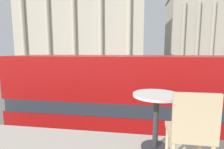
{
  "coord_description": "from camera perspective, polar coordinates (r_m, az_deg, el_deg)",
  "views": [
    {
      "loc": [
        0.6,
        -2.56,
        4.35
      ],
      "look_at": [
        -2.06,
        15.24,
        1.89
      ],
      "focal_mm": 28.0,
      "sensor_mm": 36.0,
      "label": 1
    }
  ],
  "objects": [
    {
      "name": "double_decker_bus",
      "position": [
        6.94,
        15.16,
        -9.38
      ],
      "size": [
        11.19,
        2.65,
        4.16
      ],
      "rotation": [
        0.0,
        0.0,
        -0.07
      ],
      "color": "black",
      "rests_on": "ground_plane"
    },
    {
      "name": "cafe_dining_table",
      "position": [
        2.34,
        14.23,
        -10.8
      ],
      "size": [
        0.6,
        0.6,
        0.73
      ],
      "color": "#2D2D30",
      "rests_on": "cafe_floor_slab"
    },
    {
      "name": "cafe_chair_0",
      "position": [
        1.9,
        24.36,
        -16.33
      ],
      "size": [
        0.4,
        0.4,
        0.91
      ],
      "rotation": [
        0.0,
        0.0,
        -0.02
      ],
      "color": "#D1B789",
      "rests_on": "cafe_floor_slab"
    },
    {
      "name": "plaza_building_left",
      "position": [
        48.43,
        -9.55,
        16.16
      ],
      "size": [
        32.03,
        13.58,
        23.0
      ],
      "color": "beige",
      "rests_on": "ground_plane"
    },
    {
      "name": "plaza_building_right",
      "position": [
        61.05,
        30.8,
        12.0
      ],
      "size": [
        27.69,
        14.99,
        19.98
      ],
      "color": "#B2A893",
      "rests_on": "ground_plane"
    },
    {
      "name": "traffic_light_mid",
      "position": [
        20.07,
        18.72,
        2.39
      ],
      "size": [
        0.42,
        0.24,
        4.01
      ],
      "color": "black",
      "rests_on": "ground_plane"
    },
    {
      "name": "traffic_light_far",
      "position": [
        27.06,
        6.3,
        3.63
      ],
      "size": [
        0.42,
        0.24,
        3.69
      ],
      "color": "black",
      "rests_on": "ground_plane"
    },
    {
      "name": "car_white",
      "position": [
        32.36,
        20.83,
        0.79
      ],
      "size": [
        4.2,
        1.93,
        1.35
      ],
      "rotation": [
        0.0,
        0.0,
        4.59
      ],
      "color": "black",
      "rests_on": "ground_plane"
    },
    {
      "name": "pedestrian_black",
      "position": [
        19.65,
        -16.97,
        -2.4
      ],
      "size": [
        0.32,
        0.32,
        1.72
      ],
      "rotation": [
        0.0,
        0.0,
        3.2
      ],
      "color": "#282B33",
      "rests_on": "ground_plane"
    },
    {
      "name": "pedestrian_red",
      "position": [
        35.28,
        22.65,
        1.6
      ],
      "size": [
        0.32,
        0.32,
        1.61
      ],
      "rotation": [
        0.0,
        0.0,
        0.48
      ],
      "color": "#282B33",
      "rests_on": "ground_plane"
    },
    {
      "name": "pedestrian_white",
      "position": [
        20.92,
        31.92,
        -2.52
      ],
      "size": [
        0.32,
        0.32,
        1.79
      ],
      "rotation": [
        0.0,
        0.0,
        3.73
      ],
      "color": "#282B33",
      "rests_on": "ground_plane"
    }
  ]
}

